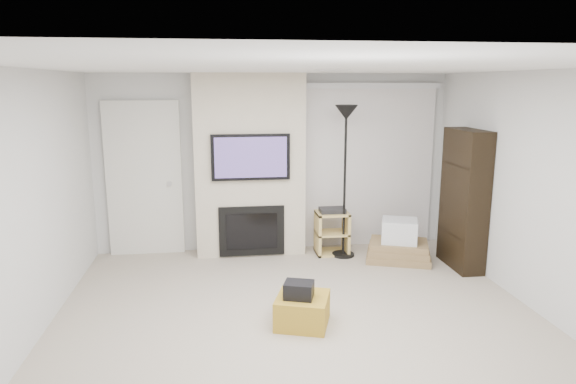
{
  "coord_description": "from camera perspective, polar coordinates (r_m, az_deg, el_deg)",
  "views": [
    {
      "loc": [
        -0.77,
        -4.46,
        2.36
      ],
      "look_at": [
        0.0,
        1.2,
        1.15
      ],
      "focal_mm": 32.0,
      "sensor_mm": 36.0,
      "label": 1
    }
  ],
  "objects": [
    {
      "name": "floor",
      "position": [
        5.11,
        1.88,
        -15.58
      ],
      "size": [
        5.0,
        5.5,
        0.0
      ],
      "primitive_type": "cube",
      "color": "#AFA190",
      "rests_on": "ground"
    },
    {
      "name": "ceiling",
      "position": [
        4.53,
        2.1,
        13.71
      ],
      "size": [
        5.0,
        5.5,
        0.0
      ],
      "primitive_type": "cube",
      "color": "white",
      "rests_on": "wall_back"
    },
    {
      "name": "wall_back",
      "position": [
        7.34,
        -1.63,
        3.25
      ],
      "size": [
        5.0,
        0.0,
        2.5
      ],
      "primitive_type": "cube",
      "rotation": [
        1.57,
        0.0,
        0.0
      ],
      "color": "silver",
      "rests_on": "ground"
    },
    {
      "name": "wall_front",
      "position": [
        2.18,
        14.93,
        -19.12
      ],
      "size": [
        5.0,
        0.0,
        2.5
      ],
      "primitive_type": "cube",
      "rotation": [
        1.57,
        0.0,
        0.0
      ],
      "color": "silver",
      "rests_on": "ground"
    },
    {
      "name": "wall_left",
      "position": [
        4.91,
        -28.15,
        -2.55
      ],
      "size": [
        0.0,
        5.5,
        2.5
      ],
      "primitive_type": "cube",
      "rotation": [
        1.57,
        0.0,
        1.57
      ],
      "color": "silver",
      "rests_on": "ground"
    },
    {
      "name": "wall_right",
      "position": [
        5.64,
        27.89,
        -0.8
      ],
      "size": [
        0.0,
        5.5,
        2.5
      ],
      "primitive_type": "cube",
      "rotation": [
        1.57,
        0.0,
        1.57
      ],
      "color": "silver",
      "rests_on": "ground"
    },
    {
      "name": "hvac_vent",
      "position": [
        5.39,
        4.92,
        13.37
      ],
      "size": [
        0.35,
        0.18,
        0.01
      ],
      "primitive_type": "cube",
      "color": "silver",
      "rests_on": "ceiling"
    },
    {
      "name": "ottoman",
      "position": [
        5.24,
        1.61,
        -13.0
      ],
      "size": [
        0.63,
        0.63,
        0.3
      ],
      "primitive_type": "cube",
      "rotation": [
        0.0,
        0.0,
        -0.32
      ],
      "color": "#AC8424",
      "rests_on": "floor"
    },
    {
      "name": "black_bag",
      "position": [
        5.11,
        1.22,
        -10.83
      ],
      "size": [
        0.34,
        0.3,
        0.16
      ],
      "primitive_type": "cube",
      "rotation": [
        0.0,
        0.0,
        -0.32
      ],
      "color": "black",
      "rests_on": "ottoman"
    },
    {
      "name": "fireplace_wall",
      "position": [
        7.1,
        -4.26,
        2.82
      ],
      "size": [
        1.5,
        0.47,
        2.5
      ],
      "color": "beige",
      "rests_on": "floor"
    },
    {
      "name": "entry_door",
      "position": [
        7.37,
        -15.65,
        1.3
      ],
      "size": [
        1.02,
        0.11,
        2.14
      ],
      "color": "silver",
      "rests_on": "floor"
    },
    {
      "name": "vertical_blinds",
      "position": [
        7.56,
        9.04,
        3.55
      ],
      "size": [
        1.98,
        0.1,
        2.37
      ],
      "color": "silver",
      "rests_on": "floor"
    },
    {
      "name": "floor_lamp",
      "position": [
        6.92,
        6.43,
        5.93
      ],
      "size": [
        0.31,
        0.31,
        2.08
      ],
      "color": "black",
      "rests_on": "floor"
    },
    {
      "name": "av_stand",
      "position": [
        7.26,
        4.91,
        -4.2
      ],
      "size": [
        0.45,
        0.38,
        0.66
      ],
      "color": "#E0C06C",
      "rests_on": "floor"
    },
    {
      "name": "box_stack",
      "position": [
        7.17,
        12.21,
        -5.73
      ],
      "size": [
        1.01,
        0.88,
        0.56
      ],
      "color": "olive",
      "rests_on": "floor"
    },
    {
      "name": "bookshelf",
      "position": [
        6.97,
        18.97,
        -0.8
      ],
      "size": [
        0.3,
        0.8,
        1.8
      ],
      "color": "black",
      "rests_on": "floor"
    }
  ]
}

